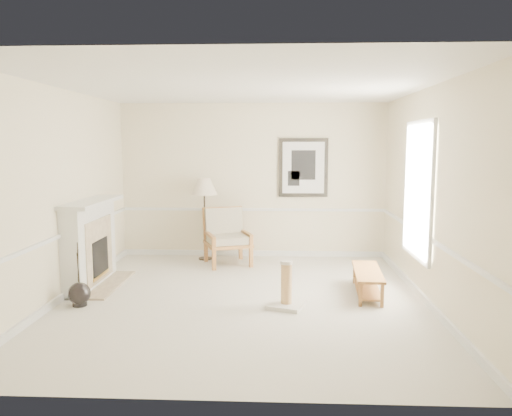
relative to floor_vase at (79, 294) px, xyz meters
The scene contains 8 objects.
ground 2.19m from the floor_vase, ahead, with size 5.50×5.50×0.00m, color silver.
room 2.89m from the floor_vase, 10.99° to the left, with size 5.04×5.54×2.92m.
fireplace 1.10m from the floor_vase, 101.28° to the left, with size 0.64×1.64×1.31m.
floor_vase is the anchor object (origin of this frame).
armchair 3.04m from the floor_vase, 55.70° to the left, with size 0.98×1.01×1.00m.
floor_lamp 3.26m from the floor_vase, 65.27° to the left, with size 0.59×0.59×1.52m.
bench 3.98m from the floor_vase, 10.05° to the left, with size 0.47×1.26×0.35m.
scratching_post 2.75m from the floor_vase, ahead, with size 0.56×0.56×0.63m.
Camera 1 is at (0.49, -6.68, 2.14)m, focal length 35.00 mm.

